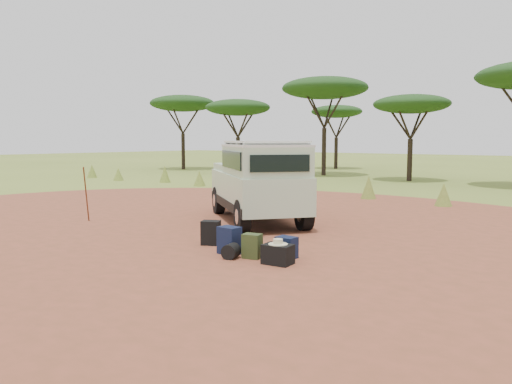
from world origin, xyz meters
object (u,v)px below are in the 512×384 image
Objects in this scene: backpack_black at (211,233)px; duffel_navy at (286,248)px; hard_case at (278,254)px; backpack_olive at (252,246)px; walking_staff at (86,194)px; safari_vehicle at (258,183)px; backpack_navy at (229,240)px.

backpack_black is 1.26× the size of duffel_navy.
backpack_olive is at bearing 167.33° from hard_case.
walking_staff is at bearing 179.65° from duffel_navy.
walking_staff is (-3.78, -2.98, -0.31)m from safari_vehicle.
safari_vehicle is 8.52× the size of backpack_navy.
safari_vehicle reaches higher than backpack_olive.
backpack_olive is (0.59, -0.00, -0.04)m from backpack_navy.
hard_case is (0.66, -0.07, -0.05)m from backpack_olive.
backpack_navy is at bearing -52.95° from backpack_black.
safari_vehicle is 4.82m from walking_staff.
backpack_navy is (1.97, -3.49, -0.82)m from safari_vehicle.
walking_staff is 3.74× the size of duffel_navy.
safari_vehicle is at bearing 113.41° from backpack_olive.
hard_case is (3.22, -3.56, -0.91)m from safari_vehicle.
backpack_navy is (0.90, -0.41, 0.01)m from backpack_black.
duffel_navy is at bearing 23.55° from backpack_navy.
backpack_black is at bearing -179.38° from duffel_navy.
duffel_navy is (6.86, -0.10, -0.57)m from walking_staff.
safari_vehicle is 9.00× the size of hard_case.
walking_staff is 3.29× the size of backpack_olive.
safari_vehicle is 4.89m from hard_case.
backpack_black is at bearing -33.04° from safari_vehicle.
backpack_olive reaches higher than duffel_navy.
safari_vehicle is at bearing 80.92° from backpack_black.
backpack_black is at bearing 158.44° from backpack_navy.
hard_case is at bearing -10.14° from safari_vehicle.
backpack_navy is 0.59m from backpack_olive.
hard_case is (0.14, -0.49, -0.03)m from duffel_navy.
duffel_navy is at bearing -7.24° from safari_vehicle.
backpack_black reaches higher than duffel_navy.
safari_vehicle is at bearing 125.22° from hard_case.
duffel_navy is (2.01, 0.00, -0.06)m from backpack_black.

